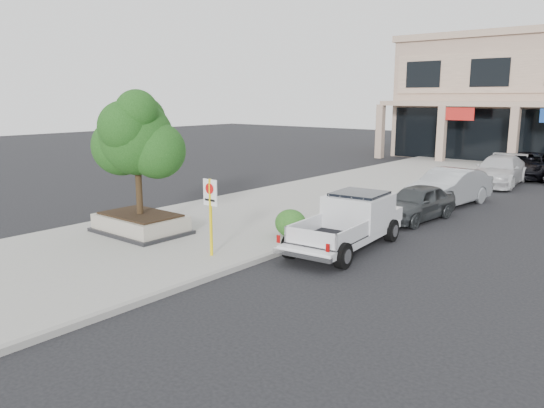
{
  "coord_description": "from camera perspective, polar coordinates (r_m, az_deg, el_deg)",
  "views": [
    {
      "loc": [
        8.31,
        -10.82,
        4.78
      ],
      "look_at": [
        -1.91,
        1.5,
        1.54
      ],
      "focal_mm": 35.0,
      "sensor_mm": 36.0,
      "label": 1
    }
  ],
  "objects": [
    {
      "name": "curb_car_c",
      "position": [
        31.8,
        23.25,
        3.32
      ],
      "size": [
        2.62,
        5.62,
        1.59
      ],
      "primitive_type": "imported",
      "rotation": [
        0.0,
        0.0,
        0.07
      ],
      "color": "silver",
      "rests_on": "ground"
    },
    {
      "name": "curb_car_a",
      "position": [
        21.56,
        15.22,
        0.13
      ],
      "size": [
        2.03,
        4.25,
        1.4
      ],
      "primitive_type": "imported",
      "rotation": [
        0.0,
        0.0,
        -0.09
      ],
      "color": "#313537",
      "rests_on": "ground"
    },
    {
      "name": "hedge",
      "position": [
        17.83,
        2.01,
        -2.07
      ],
      "size": [
        1.1,
        0.99,
        0.93
      ],
      "primitive_type": "ellipsoid",
      "color": "#164D19",
      "rests_on": "sidewalk"
    },
    {
      "name": "sidewalk",
      "position": [
        22.26,
        0.28,
        -0.76
      ],
      "size": [
        8.0,
        52.0,
        0.15
      ],
      "primitive_type": "cube",
      "color": "gray",
      "rests_on": "ground"
    },
    {
      "name": "ground",
      "position": [
        14.45,
        2.05,
        -7.88
      ],
      "size": [
        120.0,
        120.0,
        0.0
      ],
      "primitive_type": "plane",
      "color": "black",
      "rests_on": "ground"
    },
    {
      "name": "no_parking_sign",
      "position": [
        15.6,
        -6.63,
        -0.28
      ],
      "size": [
        0.55,
        0.09,
        2.3
      ],
      "color": "yellow",
      "rests_on": "sidewalk"
    },
    {
      "name": "planter",
      "position": [
        18.95,
        -13.94,
        -2.03
      ],
      "size": [
        3.2,
        2.2,
        0.68
      ],
      "color": "black",
      "rests_on": "sidewalk"
    },
    {
      "name": "curb_car_b",
      "position": [
        24.87,
        18.47,
        1.69
      ],
      "size": [
        2.4,
        5.18,
        1.64
      ],
      "primitive_type": "imported",
      "rotation": [
        0.0,
        0.0,
        -0.14
      ],
      "color": "#A5A9AD",
      "rests_on": "ground"
    },
    {
      "name": "planter_tree",
      "position": [
        18.48,
        -13.74,
        6.88
      ],
      "size": [
        2.9,
        2.55,
        4.0
      ],
      "color": "black",
      "rests_on": "planter"
    },
    {
      "name": "curb_car_d",
      "position": [
        35.45,
        25.82,
        3.78
      ],
      "size": [
        2.89,
        5.58,
        1.5
      ],
      "primitive_type": "imported",
      "rotation": [
        0.0,
        0.0,
        0.08
      ],
      "color": "black",
      "rests_on": "ground"
    },
    {
      "name": "pickup_truck",
      "position": [
        16.97,
        7.85,
        -2.03
      ],
      "size": [
        2.48,
        5.59,
        1.71
      ],
      "primitive_type": null,
      "rotation": [
        0.0,
        0.0,
        0.09
      ],
      "color": "silver",
      "rests_on": "ground"
    },
    {
      "name": "curb",
      "position": [
        20.05,
        9.05,
        -2.27
      ],
      "size": [
        0.2,
        52.0,
        0.15
      ],
      "primitive_type": "cube",
      "color": "gray",
      "rests_on": "ground"
    }
  ]
}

